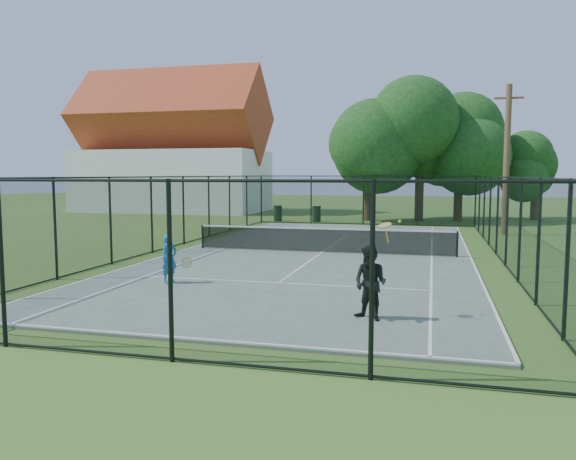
% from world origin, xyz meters
% --- Properties ---
extents(ground, '(120.00, 120.00, 0.00)m').
position_xyz_m(ground, '(0.00, 0.00, 0.00)').
color(ground, '#3B6020').
extents(tennis_court, '(11.00, 24.00, 0.06)m').
position_xyz_m(tennis_court, '(0.00, 0.00, 0.03)').
color(tennis_court, '#56655F').
rests_on(tennis_court, ground).
extents(tennis_net, '(10.08, 0.08, 0.95)m').
position_xyz_m(tennis_net, '(0.00, 0.00, 0.58)').
color(tennis_net, black).
rests_on(tennis_net, tennis_court).
extents(fence, '(13.10, 26.10, 3.00)m').
position_xyz_m(fence, '(0.00, 0.00, 1.50)').
color(fence, black).
rests_on(fence, ground).
extents(tree_near_left, '(6.32, 6.32, 8.25)m').
position_xyz_m(tree_near_left, '(-0.08, 16.31, 5.07)').
color(tree_near_left, '#332114').
rests_on(tree_near_left, ground).
extents(tree_near_mid, '(6.45, 6.45, 8.43)m').
position_xyz_m(tree_near_mid, '(3.23, 16.74, 5.19)').
color(tree_near_mid, '#332114').
rests_on(tree_near_mid, ground).
extents(tree_near_right, '(5.62, 5.62, 7.75)m').
position_xyz_m(tree_near_right, '(5.72, 17.53, 4.92)').
color(tree_near_right, '#332114').
rests_on(tree_near_right, ground).
extents(tree_far_right, '(3.93, 3.93, 5.20)m').
position_xyz_m(tree_far_right, '(10.82, 19.81, 3.21)').
color(tree_far_right, '#332114').
rests_on(tree_far_right, ground).
extents(building, '(15.30, 8.15, 11.87)m').
position_xyz_m(building, '(-17.00, 22.00, 4.93)').
color(building, silver).
rests_on(building, ground).
extents(trash_bin_left, '(0.58, 0.58, 1.03)m').
position_xyz_m(trash_bin_left, '(-5.78, 14.37, 0.52)').
color(trash_bin_left, black).
rests_on(trash_bin_left, ground).
extents(trash_bin_right, '(0.58, 0.58, 1.02)m').
position_xyz_m(trash_bin_right, '(-3.19, 14.43, 0.52)').
color(trash_bin_right, black).
rests_on(trash_bin_right, ground).
extents(utility_pole, '(1.40, 0.30, 7.52)m').
position_xyz_m(utility_pole, '(7.64, 9.00, 3.82)').
color(utility_pole, '#4C3823').
rests_on(utility_pole, ground).
extents(player_blue, '(0.84, 0.59, 1.35)m').
position_xyz_m(player_blue, '(-2.96, -7.09, 0.73)').
color(player_blue, blue).
rests_on(player_blue, tennis_court).
extents(player_black, '(1.04, 1.01, 2.05)m').
position_xyz_m(player_black, '(2.88, -9.72, 0.84)').
color(player_black, black).
rests_on(player_black, tennis_court).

